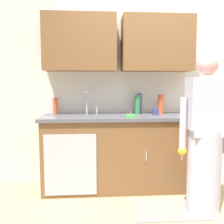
% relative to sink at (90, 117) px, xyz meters
% --- Properties ---
extents(ground_plane, '(9.00, 9.00, 0.00)m').
position_rel_sink_xyz_m(ground_plane, '(0.93, -0.71, -0.93)').
color(ground_plane, tan).
extents(kitchen_wall_with_uppers, '(4.80, 0.44, 2.70)m').
position_rel_sink_xyz_m(kitchen_wall_with_uppers, '(0.79, 0.29, 0.55)').
color(kitchen_wall_with_uppers, silver).
rests_on(kitchen_wall_with_uppers, ground).
extents(counter_cabinet, '(1.90, 0.62, 0.90)m').
position_rel_sink_xyz_m(counter_cabinet, '(0.37, -0.01, -0.48)').
color(counter_cabinet, brown).
rests_on(counter_cabinet, ground).
extents(countertop, '(1.96, 0.66, 0.04)m').
position_rel_sink_xyz_m(countertop, '(0.38, -0.01, -0.01)').
color(countertop, '#595960').
rests_on(countertop, counter_cabinet).
extents(sink, '(0.50, 0.36, 0.35)m').
position_rel_sink_xyz_m(sink, '(0.00, 0.00, 0.00)').
color(sink, '#B7BABF').
rests_on(sink, counter_cabinet).
extents(person_at_sink, '(0.55, 0.34, 1.62)m').
position_rel_sink_xyz_m(person_at_sink, '(1.19, -0.71, -0.23)').
color(person_at_sink, white).
rests_on(person_at_sink, ground).
extents(floor_mat, '(0.80, 0.50, 0.01)m').
position_rel_sink_xyz_m(floor_mat, '(0.86, -0.66, -0.92)').
color(floor_mat, gray).
rests_on(floor_mat, ground).
extents(bottle_water_tall, '(0.07, 0.07, 0.25)m').
position_rel_sink_xyz_m(bottle_water_tall, '(0.63, 0.14, 0.14)').
color(bottle_water_tall, '#2D8C4C').
rests_on(bottle_water_tall, countertop).
extents(bottle_dish_liquid, '(0.06, 0.06, 0.21)m').
position_rel_sink_xyz_m(bottle_dish_liquid, '(-0.46, 0.23, 0.12)').
color(bottle_dish_liquid, '#E05933').
rests_on(bottle_dish_liquid, countertop).
extents(bottle_cleaner_spray, '(0.08, 0.08, 0.26)m').
position_rel_sink_xyz_m(bottle_cleaner_spray, '(0.95, 0.15, 0.14)').
color(bottle_cleaner_spray, '#E05933').
rests_on(bottle_cleaner_spray, countertop).
extents(bottle_soap, '(0.06, 0.06, 0.27)m').
position_rel_sink_xyz_m(bottle_soap, '(0.67, 0.22, 0.15)').
color(bottle_soap, '#66388C').
rests_on(bottle_soap, countertop).
extents(cup_by_sink, '(0.08, 0.08, 0.09)m').
position_rel_sink_xyz_m(cup_by_sink, '(0.84, 0.02, 0.06)').
color(cup_by_sink, '#33478C').
rests_on(cup_by_sink, countertop).
extents(knife_on_counter, '(0.21, 0.16, 0.01)m').
position_rel_sink_xyz_m(knife_on_counter, '(-0.49, -0.16, 0.02)').
color(knife_on_counter, silver).
rests_on(knife_on_counter, countertop).
extents(sponge, '(0.11, 0.07, 0.03)m').
position_rel_sink_xyz_m(sponge, '(0.48, -0.22, 0.03)').
color(sponge, '#4CBF4C').
rests_on(sponge, countertop).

